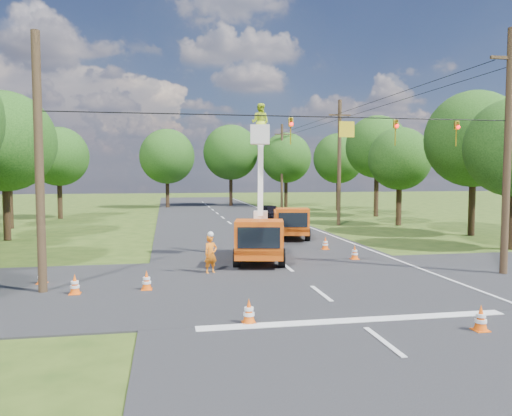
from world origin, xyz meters
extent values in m
plane|color=#2C4414|center=(0.00, 20.00, 0.00)|extent=(140.00, 140.00, 0.00)
cube|color=black|center=(0.00, 20.00, 0.00)|extent=(12.00, 100.00, 0.06)
cube|color=black|center=(0.00, 2.00, 0.00)|extent=(56.00, 10.00, 0.07)
cube|color=silver|center=(0.00, -3.20, 0.00)|extent=(9.00, 0.45, 0.02)
cube|color=silver|center=(5.60, 20.00, 0.00)|extent=(0.12, 90.00, 0.02)
cube|color=#C9550E|center=(-0.82, 6.99, 0.68)|extent=(3.20, 5.98, 0.43)
cube|color=#C9550E|center=(-1.23, 5.00, 1.42)|extent=(2.37, 2.00, 1.42)
cube|color=black|center=(-1.40, 4.21, 1.47)|extent=(1.77, 0.42, 0.90)
cube|color=#C9550E|center=(-0.66, 7.73, 1.28)|extent=(2.89, 3.88, 0.95)
cylinder|color=black|center=(-2.16, 5.43, 0.44)|extent=(0.47, 0.91, 0.87)
cylinder|color=black|center=(-0.21, 5.03, 0.44)|extent=(0.47, 0.91, 0.87)
cylinder|color=black|center=(-1.42, 8.95, 0.44)|extent=(0.47, 0.91, 0.87)
cylinder|color=black|center=(0.52, 8.55, 0.44)|extent=(0.47, 0.91, 0.87)
cube|color=silver|center=(-0.45, 8.75, 1.99)|extent=(0.84, 0.84, 0.52)
cube|color=silver|center=(-0.56, 8.24, 4.07)|extent=(0.52, 1.29, 4.10)
cube|color=silver|center=(-0.76, 7.27, 6.01)|extent=(1.06, 1.06, 0.90)
imported|color=#C6E526|center=(-0.76, 7.27, 6.58)|extent=(1.11, 1.04, 1.81)
cube|color=#C9550E|center=(2.74, 15.02, 0.65)|extent=(3.05, 5.73, 0.41)
cube|color=#C9550E|center=(2.35, 13.11, 1.36)|extent=(2.26, 1.91, 1.36)
cube|color=black|center=(2.20, 12.35, 1.41)|extent=(1.70, 0.40, 0.86)
cube|color=#C9550E|center=(2.89, 15.73, 1.22)|extent=(2.76, 3.72, 0.91)
cylinder|color=black|center=(1.46, 13.52, 0.42)|extent=(0.45, 0.88, 0.83)
cylinder|color=black|center=(3.33, 13.14, 0.42)|extent=(0.45, 0.88, 0.83)
cylinder|color=black|center=(2.16, 16.90, 0.42)|extent=(0.45, 0.88, 0.83)
cylinder|color=black|center=(4.02, 16.51, 0.42)|extent=(0.45, 0.88, 0.83)
imported|color=orange|center=(-3.42, 4.32, 0.81)|extent=(0.70, 0.60, 1.62)
imported|color=black|center=(4.26, 28.38, 0.65)|extent=(2.22, 4.06, 1.31)
cone|color=#FF5B0D|center=(-3.01, -2.89, 0.38)|extent=(0.36, 0.36, 0.70)
cube|color=#FF5B0D|center=(-3.01, -2.89, 0.04)|extent=(0.38, 0.38, 0.04)
cylinder|color=white|center=(-3.01, -2.89, 0.44)|extent=(0.26, 0.26, 0.09)
cylinder|color=white|center=(-3.01, -2.89, 0.29)|extent=(0.31, 0.31, 0.09)
cone|color=#FF5B0D|center=(2.90, -4.61, 0.38)|extent=(0.36, 0.36, 0.70)
cube|color=#FF5B0D|center=(2.90, -4.61, 0.04)|extent=(0.38, 0.38, 0.04)
cylinder|color=white|center=(2.90, -4.61, 0.44)|extent=(0.26, 0.26, 0.09)
cylinder|color=white|center=(2.90, -4.61, 0.29)|extent=(0.31, 0.31, 0.09)
cone|color=#FF5B0D|center=(0.34, 7.60, 0.38)|extent=(0.36, 0.36, 0.70)
cube|color=#FF5B0D|center=(0.34, 7.60, 0.04)|extent=(0.38, 0.38, 0.04)
cylinder|color=white|center=(0.34, 7.60, 0.44)|extent=(0.26, 0.26, 0.09)
cylinder|color=white|center=(0.34, 7.60, 0.29)|extent=(0.31, 0.31, 0.09)
cone|color=#FF5B0D|center=(3.31, 9.61, 0.38)|extent=(0.36, 0.36, 0.70)
cube|color=#FF5B0D|center=(3.31, 9.61, 0.04)|extent=(0.38, 0.38, 0.04)
cylinder|color=white|center=(3.31, 9.61, 0.44)|extent=(0.26, 0.26, 0.09)
cylinder|color=white|center=(3.31, 9.61, 0.29)|extent=(0.31, 0.31, 0.09)
cone|color=#FF5B0D|center=(-5.94, 1.71, 0.38)|extent=(0.36, 0.36, 0.70)
cube|color=#FF5B0D|center=(-5.94, 1.71, 0.04)|extent=(0.38, 0.38, 0.04)
cylinder|color=white|center=(-5.94, 1.71, 0.44)|extent=(0.26, 0.26, 0.09)
cylinder|color=white|center=(-5.94, 1.71, 0.29)|extent=(0.31, 0.31, 0.09)
cone|color=#FF5B0D|center=(-8.34, 1.48, 0.38)|extent=(0.36, 0.36, 0.70)
cube|color=#FF5B0D|center=(-8.34, 1.48, 0.04)|extent=(0.38, 0.38, 0.04)
cylinder|color=white|center=(-8.34, 1.48, 0.44)|extent=(0.26, 0.26, 0.09)
cylinder|color=white|center=(-8.34, 1.48, 0.29)|extent=(0.31, 0.31, 0.09)
cone|color=#FF5B0D|center=(-9.85, 3.40, 0.38)|extent=(0.36, 0.36, 0.70)
cube|color=#FF5B0D|center=(-9.85, 3.40, 0.04)|extent=(0.38, 0.38, 0.04)
cylinder|color=white|center=(-9.85, 3.40, 0.44)|extent=(0.26, 0.26, 0.09)
cylinder|color=white|center=(-9.85, 3.40, 0.29)|extent=(0.31, 0.31, 0.09)
cone|color=#FF5B0D|center=(4.26, 16.97, 0.38)|extent=(0.36, 0.36, 0.70)
cube|color=#FF5B0D|center=(4.26, 16.97, 0.04)|extent=(0.38, 0.38, 0.04)
cylinder|color=white|center=(4.26, 16.97, 0.44)|extent=(0.26, 0.26, 0.09)
cylinder|color=white|center=(4.26, 16.97, 0.29)|extent=(0.31, 0.31, 0.09)
cone|color=#FF5B0D|center=(3.72, 6.36, 0.38)|extent=(0.36, 0.36, 0.70)
cube|color=#FF5B0D|center=(3.72, 6.36, 0.04)|extent=(0.38, 0.38, 0.04)
cylinder|color=white|center=(3.72, 6.36, 0.44)|extent=(0.26, 0.26, 0.09)
cylinder|color=white|center=(3.72, 6.36, 0.29)|extent=(0.31, 0.31, 0.09)
cylinder|color=#4C3823|center=(8.50, 2.00, 5.00)|extent=(0.30, 0.30, 10.00)
cube|color=#4C3823|center=(8.50, 2.00, 8.80)|extent=(1.80, 0.12, 0.12)
cylinder|color=#4C3823|center=(8.50, 22.00, 5.00)|extent=(0.30, 0.30, 10.00)
cube|color=#4C3823|center=(8.50, 22.00, 8.80)|extent=(1.80, 0.12, 0.12)
cylinder|color=#4C3823|center=(8.50, 42.00, 5.00)|extent=(0.30, 0.30, 10.00)
cube|color=#4C3823|center=(8.50, 42.00, 8.80)|extent=(1.80, 0.12, 0.12)
cylinder|color=#4C3823|center=(-9.50, 2.00, 4.50)|extent=(0.30, 0.30, 9.00)
cylinder|color=black|center=(-0.50, 2.00, 6.30)|extent=(18.00, 0.04, 0.04)
cube|color=gold|center=(1.60, 2.00, 5.85)|extent=(0.60, 0.05, 0.60)
imported|color=gold|center=(-0.60, 2.00, 5.75)|extent=(0.16, 0.20, 1.00)
sphere|color=#FF0C0C|center=(-0.60, 1.88, 6.00)|extent=(0.14, 0.14, 0.14)
imported|color=gold|center=(3.60, 2.00, 5.75)|extent=(0.16, 0.20, 1.00)
sphere|color=#FF0C0C|center=(3.60, 1.88, 6.00)|extent=(0.14, 0.14, 0.14)
imported|color=gold|center=(6.20, 2.00, 5.75)|extent=(0.16, 0.20, 1.00)
sphere|color=#FF0C0C|center=(6.20, 1.88, 6.00)|extent=(0.14, 0.14, 0.14)
cylinder|color=#382616|center=(-15.00, 17.00, 2.18)|extent=(0.44, 0.44, 4.36)
sphere|color=#153A0F|center=(-15.00, 17.00, 6.14)|extent=(6.20, 6.20, 6.20)
cylinder|color=#382616|center=(-16.80, 24.00, 2.31)|extent=(0.44, 0.44, 4.62)
sphere|color=#153A0F|center=(-16.80, 24.00, 6.51)|extent=(5.80, 5.80, 5.80)
cylinder|color=#382616|center=(-14.80, 32.00, 2.02)|extent=(0.44, 0.44, 4.05)
sphere|color=#153A0F|center=(-14.80, 32.00, 5.70)|extent=(5.40, 5.40, 5.40)
cylinder|color=#382616|center=(15.00, 14.00, 2.29)|extent=(0.44, 0.44, 4.58)
sphere|color=#153A0F|center=(15.00, 14.00, 6.45)|extent=(6.40, 6.40, 6.40)
cylinder|color=#382616|center=(13.20, 21.00, 1.89)|extent=(0.44, 0.44, 3.78)
sphere|color=#153A0F|center=(13.20, 21.00, 5.33)|extent=(5.00, 5.00, 5.00)
cylinder|color=#382616|center=(14.80, 29.00, 2.38)|extent=(0.44, 0.44, 4.75)
sphere|color=#153A0F|center=(14.80, 29.00, 6.70)|extent=(6.00, 6.00, 6.00)
cylinder|color=#382616|center=(13.80, 37.00, 2.07)|extent=(0.44, 0.44, 4.14)
sphere|color=#153A0F|center=(13.80, 37.00, 5.83)|extent=(5.60, 5.60, 5.60)
cylinder|color=#382616|center=(-5.00, 45.00, 2.20)|extent=(0.44, 0.44, 4.40)
sphere|color=#153A0F|center=(-5.00, 45.00, 6.20)|extent=(6.60, 6.60, 6.60)
cylinder|color=#382616|center=(3.00, 47.00, 2.42)|extent=(0.44, 0.44, 4.84)
sphere|color=#153A0F|center=(3.00, 47.00, 6.82)|extent=(7.00, 7.00, 7.00)
cylinder|color=#382616|center=(9.50, 44.00, 2.16)|extent=(0.44, 0.44, 4.31)
sphere|color=#153A0F|center=(9.50, 44.00, 6.08)|extent=(6.20, 6.20, 6.20)
camera|label=1|loc=(-5.24, -16.24, 4.18)|focal=35.00mm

